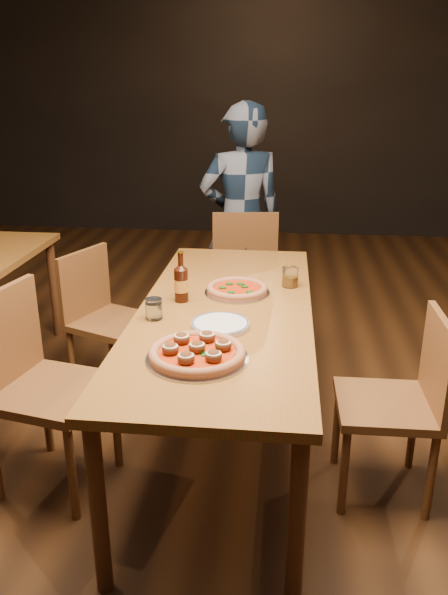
# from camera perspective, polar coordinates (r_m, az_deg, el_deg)

# --- Properties ---
(ground) EXTENTS (9.00, 9.00, 0.00)m
(ground) POSITION_cam_1_polar(r_m,az_deg,el_deg) (3.06, 0.10, -14.23)
(ground) COLOR black
(room_shell) EXTENTS (9.00, 9.00, 9.00)m
(room_shell) POSITION_cam_1_polar(r_m,az_deg,el_deg) (2.52, 0.13, 23.12)
(room_shell) COLOR black
(room_shell) RESTS_ON ground
(table_main) EXTENTS (0.80, 2.00, 0.75)m
(table_main) POSITION_cam_1_polar(r_m,az_deg,el_deg) (2.73, 0.11, -2.42)
(table_main) COLOR brown
(table_main) RESTS_ON ground
(chair_main_nw) EXTENTS (0.53, 0.53, 0.96)m
(chair_main_nw) POSITION_cam_1_polar(r_m,az_deg,el_deg) (2.66, -16.56, -8.67)
(chair_main_nw) COLOR #5E2E18
(chair_main_nw) RESTS_ON ground
(chair_main_sw) EXTENTS (0.53, 0.53, 0.87)m
(chair_main_sw) POSITION_cam_1_polar(r_m,az_deg,el_deg) (3.43, -10.92, -2.29)
(chair_main_sw) COLOR #5E2E18
(chair_main_sw) RESTS_ON ground
(chair_main_e) EXTENTS (0.42, 0.42, 0.88)m
(chair_main_e) POSITION_cam_1_polar(r_m,az_deg,el_deg) (2.62, 15.61, -10.00)
(chair_main_e) COLOR #5E2E18
(chair_main_e) RESTS_ON ground
(chair_end) EXTENTS (0.50, 0.50, 0.96)m
(chair_end) POSITION_cam_1_polar(r_m,az_deg,el_deg) (3.86, 2.21, 1.35)
(chair_end) COLOR #5E2E18
(chair_end) RESTS_ON ground
(pizza_meatball) EXTENTS (0.39, 0.39, 0.07)m
(pizza_meatball) POSITION_cam_1_polar(r_m,az_deg,el_deg) (2.20, -2.66, -5.44)
(pizza_meatball) COLOR #B7B7BF
(pizza_meatball) RESTS_ON table_main
(pizza_margherita) EXTENTS (0.33, 0.33, 0.04)m
(pizza_margherita) POSITION_cam_1_polar(r_m,az_deg,el_deg) (2.88, 1.30, 0.83)
(pizza_margherita) COLOR #B7B7BF
(pizza_margherita) RESTS_ON table_main
(plate_stack) EXTENTS (0.25, 0.25, 0.02)m
(plate_stack) POSITION_cam_1_polar(r_m,az_deg,el_deg) (2.48, -0.36, -2.72)
(plate_stack) COLOR white
(plate_stack) RESTS_ON table_main
(beer_bottle) EXTENTS (0.07, 0.07, 0.24)m
(beer_bottle) POSITION_cam_1_polar(r_m,az_deg,el_deg) (2.76, -4.23, 1.32)
(beer_bottle) COLOR black
(beer_bottle) RESTS_ON table_main
(water_glass) EXTENTS (0.08, 0.08, 0.09)m
(water_glass) POSITION_cam_1_polar(r_m,az_deg,el_deg) (2.58, -6.91, -1.11)
(water_glass) COLOR white
(water_glass) RESTS_ON table_main
(amber_glass) EXTENTS (0.08, 0.08, 0.10)m
(amber_glass) POSITION_cam_1_polar(r_m,az_deg,el_deg) (2.99, 6.53, 2.03)
(amber_glass) COLOR #985C11
(amber_glass) RESTS_ON table_main
(diner) EXTENTS (0.68, 0.55, 1.63)m
(diner) POSITION_cam_1_polar(r_m,az_deg,el_deg) (4.11, 1.71, 7.42)
(diner) COLOR black
(diner) RESTS_ON ground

